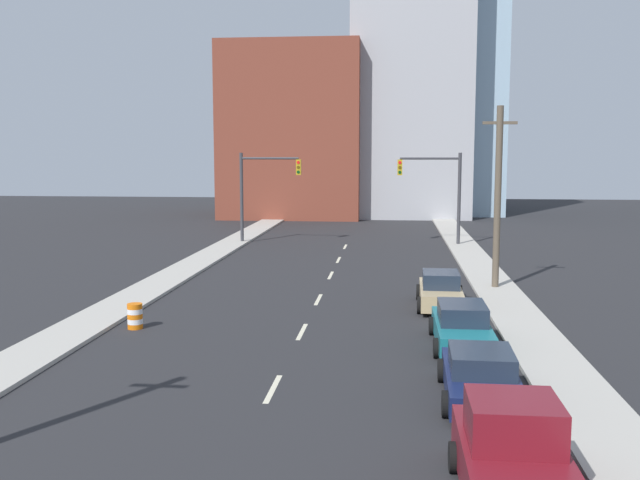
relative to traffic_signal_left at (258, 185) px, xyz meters
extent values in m
cube|color=#ADA89E|center=(-1.83, 3.32, -4.18)|extent=(2.15, 99.75, 0.14)
cube|color=#ADA89E|center=(14.66, 3.32, -4.18)|extent=(2.15, 99.75, 0.14)
cube|color=beige|center=(6.42, -31.90, -4.24)|extent=(0.16, 2.40, 0.01)
cube|color=beige|center=(6.42, -25.48, -4.24)|extent=(0.16, 2.40, 0.01)
cube|color=beige|center=(6.42, -19.66, -4.24)|extent=(0.16, 2.40, 0.01)
cube|color=beige|center=(6.42, -13.23, -4.24)|extent=(0.16, 2.40, 0.01)
cube|color=beige|center=(6.42, -7.62, -4.24)|extent=(0.16, 2.40, 0.01)
cube|color=beige|center=(6.42, -1.38, -4.24)|extent=(0.16, 2.40, 0.01)
cube|color=brown|center=(-0.54, 25.03, 4.45)|extent=(14.00, 16.00, 17.39)
cube|color=#A8A8AD|center=(11.42, 29.03, 10.08)|extent=(12.00, 20.00, 28.65)
cube|color=#99B7CC|center=(14.70, 33.03, 9.41)|extent=(13.00, 20.00, 27.32)
cylinder|color=#38383D|center=(-1.23, 0.00, -0.97)|extent=(0.24, 0.24, 6.56)
cylinder|color=#38383D|center=(0.86, 0.00, 1.91)|extent=(4.18, 0.16, 0.16)
cube|color=#B79319|center=(2.96, 0.00, 1.28)|extent=(0.34, 0.32, 1.10)
cylinder|color=red|center=(2.96, -0.17, 1.62)|extent=(0.22, 0.04, 0.22)
cylinder|color=#593F0C|center=(2.96, -0.17, 1.28)|extent=(0.22, 0.04, 0.22)
cylinder|color=#0C3F14|center=(2.96, -0.17, 0.94)|extent=(0.22, 0.04, 0.22)
cylinder|color=#38383D|center=(14.36, 0.00, -0.97)|extent=(0.24, 0.24, 6.56)
cylinder|color=#38383D|center=(12.27, 0.00, 1.91)|extent=(4.18, 0.16, 0.16)
cube|color=#B79319|center=(10.17, 0.00, 1.28)|extent=(0.34, 0.32, 1.10)
cylinder|color=red|center=(10.17, -0.17, 1.62)|extent=(0.22, 0.04, 0.22)
cylinder|color=#593F0C|center=(10.17, -0.17, 1.28)|extent=(0.22, 0.04, 0.22)
cylinder|color=#0C3F14|center=(10.17, -0.17, 0.94)|extent=(0.22, 0.04, 0.22)
cylinder|color=brown|center=(14.64, -16.44, 0.12)|extent=(0.32, 0.32, 8.73)
cube|color=brown|center=(14.64, -16.44, 3.69)|extent=(1.60, 0.14, 0.14)
cylinder|color=orange|center=(0.15, -25.64, -4.15)|extent=(0.56, 0.56, 0.19)
cylinder|color=white|center=(0.15, -25.64, -3.96)|extent=(0.56, 0.56, 0.19)
cylinder|color=orange|center=(0.15, -25.64, -3.77)|extent=(0.56, 0.56, 0.19)
cylinder|color=white|center=(0.15, -25.64, -3.58)|extent=(0.56, 0.56, 0.19)
cylinder|color=orange|center=(0.15, -25.64, -3.39)|extent=(0.56, 0.56, 0.19)
cube|color=maroon|center=(11.99, -37.59, -2.76)|extent=(1.71, 1.73, 0.86)
cylinder|color=black|center=(10.99, -36.67, -3.93)|extent=(0.22, 0.63, 0.63)
cylinder|color=black|center=(13.00, -36.68, -3.93)|extent=(0.22, 0.63, 0.63)
cube|color=#141E47|center=(12.06, -32.21, -3.76)|extent=(1.98, 4.54, 0.60)
cube|color=#1E2838|center=(12.06, -32.21, -3.18)|extent=(1.69, 2.06, 0.57)
cylinder|color=black|center=(11.13, -30.79, -3.91)|extent=(0.24, 0.67, 0.67)
cylinder|color=black|center=(13.06, -30.84, -3.91)|extent=(0.24, 0.67, 0.67)
cylinder|color=black|center=(11.06, -33.57, -3.91)|extent=(0.24, 0.67, 0.67)
cylinder|color=black|center=(12.99, -33.62, -3.91)|extent=(0.24, 0.67, 0.67)
cube|color=#196B75|center=(12.06, -26.91, -3.73)|extent=(1.79, 4.78, 0.68)
cube|color=#1E2838|center=(12.06, -26.91, -3.08)|extent=(1.56, 2.16, 0.62)
cylinder|color=black|center=(11.15, -25.43, -3.92)|extent=(0.22, 0.65, 0.65)
cylinder|color=black|center=(12.98, -25.43, -3.92)|extent=(0.22, 0.65, 0.65)
cylinder|color=black|center=(11.14, -28.39, -3.92)|extent=(0.22, 0.65, 0.65)
cylinder|color=black|center=(12.97, -28.39, -3.92)|extent=(0.22, 0.65, 0.65)
cube|color=tan|center=(11.76, -20.66, -3.71)|extent=(1.82, 4.56, 0.68)
cube|color=#1E2838|center=(11.76, -20.66, -3.05)|extent=(1.56, 2.07, 0.64)
cylinder|color=black|center=(10.90, -19.24, -3.90)|extent=(0.24, 0.71, 0.70)
cylinder|color=black|center=(12.68, -19.28, -3.90)|extent=(0.24, 0.71, 0.70)
cylinder|color=black|center=(10.83, -22.04, -3.90)|extent=(0.24, 0.71, 0.70)
cylinder|color=black|center=(12.62, -22.08, -3.90)|extent=(0.24, 0.71, 0.70)
camera|label=1|loc=(9.65, -50.85, 2.27)|focal=40.00mm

